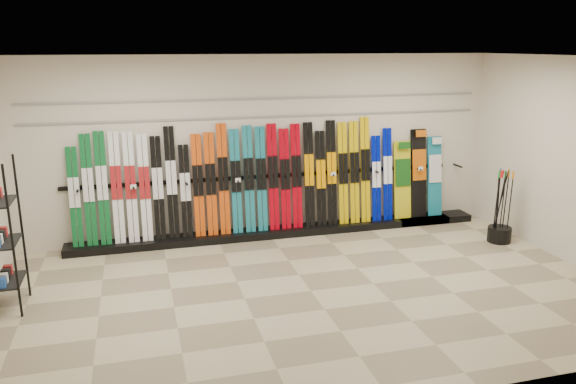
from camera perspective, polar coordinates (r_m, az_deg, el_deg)
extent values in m
plane|color=gray|center=(7.52, 2.35, -10.01)|extent=(8.00, 8.00, 0.00)
plane|color=beige|center=(9.38, -2.20, 4.63)|extent=(8.00, 0.00, 8.00)
plane|color=silver|center=(6.83, 2.62, 13.50)|extent=(8.00, 8.00, 0.00)
cube|color=black|center=(9.59, -0.51, -4.03)|extent=(8.00, 0.40, 0.12)
cube|color=#0E5E29|center=(9.16, -20.86, -0.51)|extent=(0.17, 0.22, 1.54)
cube|color=#0E5E29|center=(9.13, -19.60, 0.16)|extent=(0.17, 0.24, 1.72)
cube|color=#0E5E29|center=(9.12, -18.33, 0.35)|extent=(0.17, 0.25, 1.76)
cube|color=white|center=(9.11, -17.01, 0.39)|extent=(0.17, 0.25, 1.74)
cube|color=white|center=(9.10, -15.69, 0.43)|extent=(0.17, 0.24, 1.73)
cube|color=white|center=(9.10, -14.35, 0.40)|extent=(0.17, 0.24, 1.69)
cube|color=black|center=(9.11, -13.07, 0.35)|extent=(0.17, 0.23, 1.65)
cube|color=black|center=(9.11, -11.75, 0.90)|extent=(0.17, 0.25, 1.79)
cube|color=black|center=(9.14, -10.37, 0.06)|extent=(0.17, 0.21, 1.49)
cube|color=#D74A0D|center=(9.15, -9.12, 0.64)|extent=(0.17, 0.23, 1.65)
cube|color=#D74A0D|center=(9.17, -7.85, 0.79)|extent=(0.17, 0.24, 1.67)
cube|color=#D74A0D|center=(9.19, -6.59, 1.29)|extent=(0.17, 0.25, 1.80)
cube|color=#177284|center=(9.23, -5.31, 1.07)|extent=(0.17, 0.24, 1.71)
cube|color=#177284|center=(9.27, -4.00, 1.30)|extent=(0.17, 0.25, 1.76)
cube|color=#177284|center=(9.31, -2.74, 1.31)|extent=(0.17, 0.24, 1.73)
cube|color=#AF000F|center=(9.35, -1.53, 1.51)|extent=(0.17, 0.25, 1.77)
cube|color=#AF000F|center=(9.41, -0.30, 1.31)|extent=(0.17, 0.24, 1.68)
cube|color=#AF000F|center=(9.46, 0.87, 1.61)|extent=(0.17, 0.25, 1.75)
cube|color=black|center=(9.52, 2.15, 1.74)|extent=(0.17, 0.25, 1.77)
cube|color=black|center=(9.59, 3.35, 1.36)|extent=(0.17, 0.23, 1.62)
cube|color=black|center=(9.65, 4.44, 1.93)|extent=(0.17, 0.25, 1.79)
cube|color=#D7B105|center=(9.72, 5.61, 1.88)|extent=(0.17, 0.25, 1.75)
cube|color=#D7B105|center=(9.79, 6.75, 1.98)|extent=(0.17, 0.25, 1.76)
cube|color=#D7B105|center=(9.87, 7.85, 2.23)|extent=(0.17, 0.26, 1.82)
cube|color=#000D9F|center=(9.97, 8.95, 1.35)|extent=(0.17, 0.21, 1.50)
cube|color=#000D9F|center=(10.05, 10.07, 1.77)|extent=(0.17, 0.23, 1.62)
cube|color=gold|center=(10.22, 11.54, 1.21)|extent=(0.32, 0.21, 1.38)
cube|color=black|center=(10.35, 13.12, 1.86)|extent=(0.29, 0.24, 1.57)
cube|color=#14728C|center=(10.51, 14.66, 1.56)|extent=(0.27, 0.22, 1.43)
cylinder|color=black|center=(9.88, 20.67, -4.04)|extent=(0.38, 0.38, 0.25)
cylinder|color=black|center=(9.72, 20.55, -1.33)|extent=(0.07, 0.14, 1.18)
cylinder|color=black|center=(9.81, 21.19, -1.26)|extent=(0.12, 0.12, 1.17)
cylinder|color=black|center=(9.81, 20.50, -1.19)|extent=(0.12, 0.15, 1.17)
cylinder|color=black|center=(9.72, 20.38, -1.33)|extent=(0.09, 0.07, 1.18)
cylinder|color=black|center=(9.74, 20.69, -1.33)|extent=(0.15, 0.11, 1.17)
cylinder|color=black|center=(9.72, 21.59, -1.43)|extent=(0.06, 0.05, 1.18)
cylinder|color=black|center=(9.80, 20.47, -1.21)|extent=(0.14, 0.12, 1.17)
cylinder|color=black|center=(9.72, 20.94, -1.38)|extent=(0.06, 0.10, 1.18)
cylinder|color=black|center=(9.72, 20.68, -1.36)|extent=(0.10, 0.07, 1.18)
cube|color=gray|center=(9.29, -2.21, 7.65)|extent=(7.60, 0.02, 0.03)
cube|color=gray|center=(9.26, -2.22, 9.49)|extent=(7.60, 0.02, 0.03)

